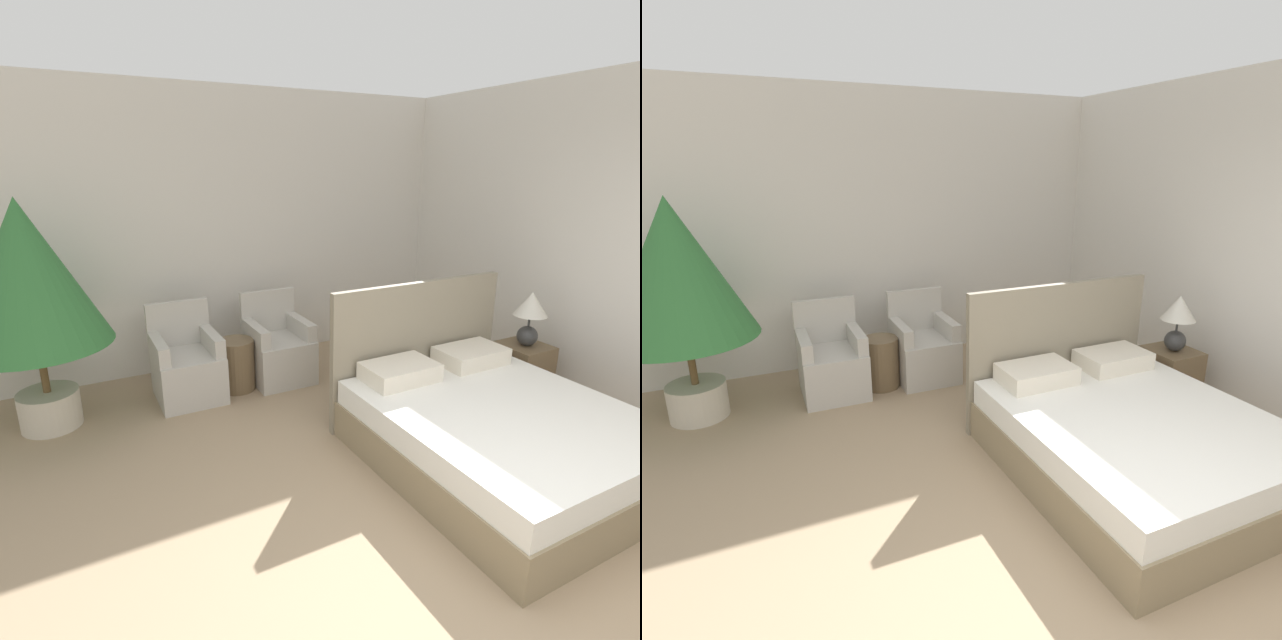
{
  "view_description": "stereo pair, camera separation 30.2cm",
  "coord_description": "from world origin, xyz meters",
  "views": [
    {
      "loc": [
        -1.65,
        -1.07,
        2.13
      ],
      "look_at": [
        0.38,
        2.74,
        0.78
      ],
      "focal_mm": 28.0,
      "sensor_mm": 36.0,
      "label": 1
    },
    {
      "loc": [
        -1.38,
        -1.2,
        2.13
      ],
      "look_at": [
        0.38,
        2.74,
        0.78
      ],
      "focal_mm": 28.0,
      "sensor_mm": 36.0,
      "label": 2
    }
  ],
  "objects": [
    {
      "name": "armchair_near_window_right",
      "position": [
        0.22,
        3.36,
        0.29
      ],
      "size": [
        0.6,
        0.65,
        0.88
      ],
      "rotation": [
        0.0,
        0.0,
        -0.01
      ],
      "color": "#B7B2A8",
      "rests_on": "ground_plane"
    },
    {
      "name": "wall_side",
      "position": [
        2.59,
        1.5,
        1.45
      ],
      "size": [
        0.06,
        10.0,
        2.9
      ],
      "color": "silver",
      "rests_on": "ground_plane"
    },
    {
      "name": "table_lamp",
      "position": [
        2.1,
        1.88,
        0.84
      ],
      "size": [
        0.3,
        0.3,
        0.51
      ],
      "color": "#333333",
      "rests_on": "nightstand"
    },
    {
      "name": "armchair_near_window_left",
      "position": [
        -0.71,
        3.36,
        0.29
      ],
      "size": [
        0.6,
        0.64,
        0.88
      ],
      "rotation": [
        0.0,
        0.0,
        -0.01
      ],
      "color": "#B7B2A8",
      "rests_on": "ground_plane"
    },
    {
      "name": "nightstand",
      "position": [
        2.11,
        1.9,
        0.26
      ],
      "size": [
        0.41,
        0.43,
        0.52
      ],
      "color": "brown",
      "rests_on": "ground_plane"
    },
    {
      "name": "bed",
      "position": [
        1.0,
        1.23,
        0.28
      ],
      "size": [
        1.71,
        1.97,
        1.2
      ],
      "color": "#8C7A5B",
      "rests_on": "ground_plane"
    },
    {
      "name": "side_table",
      "position": [
        -0.24,
        3.32,
        0.25
      ],
      "size": [
        0.36,
        0.36,
        0.51
      ],
      "color": "brown",
      "rests_on": "ground_plane"
    },
    {
      "name": "potted_palm",
      "position": [
        -1.88,
        3.36,
        1.27
      ],
      "size": [
        1.17,
        1.17,
        1.91
      ],
      "color": "beige",
      "rests_on": "ground_plane"
    },
    {
      "name": "wall_back",
      "position": [
        0.0,
        4.15,
        1.45
      ],
      "size": [
        10.0,
        0.06,
        2.9
      ],
      "color": "silver",
      "rests_on": "ground_plane"
    }
  ]
}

